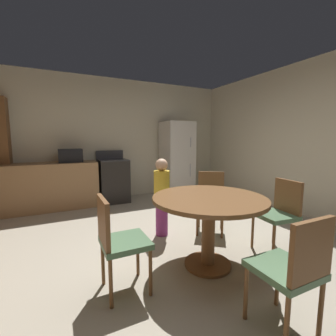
{
  "coord_description": "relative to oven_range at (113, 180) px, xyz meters",
  "views": [
    {
      "loc": [
        -1.27,
        -2.2,
        1.36
      ],
      "look_at": [
        0.24,
        0.87,
        0.92
      ],
      "focal_mm": 24.21,
      "sensor_mm": 36.0,
      "label": 1
    }
  ],
  "objects": [
    {
      "name": "oven_range",
      "position": [
        0.0,
        0.0,
        0.0
      ],
      "size": [
        0.6,
        0.6,
        1.1
      ],
      "color": "black",
      "rests_on": "ground"
    },
    {
      "name": "ground_plane",
      "position": [
        0.2,
        -2.67,
        -0.47
      ],
      "size": [
        14.0,
        14.0,
        0.0
      ],
      "primitive_type": "plane",
      "color": "#A89E89"
    },
    {
      "name": "chair_south",
      "position": [
        0.31,
        -3.97,
        0.03
      ],
      "size": [
        0.41,
        0.41,
        0.87
      ],
      "rotation": [
        0.0,
        0.0,
        7.84
      ],
      "color": "brown",
      "rests_on": "ground"
    },
    {
      "name": "wall_right",
      "position": [
        2.88,
        -2.39,
        0.88
      ],
      "size": [
        0.12,
        5.57,
        2.7
      ],
      "primitive_type": "cube",
      "color": "beige",
      "rests_on": "ground"
    },
    {
      "name": "dining_table",
      "position": [
        0.33,
        -3.0,
        0.13
      ],
      "size": [
        1.18,
        1.18,
        0.76
      ],
      "color": "brown",
      "rests_on": "ground"
    },
    {
      "name": "chair_west",
      "position": [
        -0.64,
        -3.0,
        0.03
      ],
      "size": [
        0.4,
        0.4,
        0.87
      ],
      "rotation": [
        0.0,
        0.0,
        6.28
      ],
      "color": "brown",
      "rests_on": "ground"
    },
    {
      "name": "chair_east",
      "position": [
        1.29,
        -3.11,
        0.03
      ],
      "size": [
        0.44,
        0.44,
        0.87
      ],
      "rotation": [
        0.0,
        0.0,
        3.03
      ],
      "color": "brown",
      "rests_on": "ground"
    },
    {
      "name": "person_child",
      "position": [
        0.21,
        -2.06,
        0.11
      ],
      "size": [
        0.25,
        0.25,
        1.09
      ],
      "rotation": [
        0.0,
        0.0,
        4.84
      ],
      "color": "#8C337A",
      "rests_on": "ground"
    },
    {
      "name": "microwave",
      "position": [
        -0.83,
        -0.0,
        0.56
      ],
      "size": [
        0.44,
        0.32,
        0.26
      ],
      "primitive_type": "cube",
      "color": "black",
      "rests_on": "kitchen_counter"
    },
    {
      "name": "kitchen_counter",
      "position": [
        -1.31,
        -0.0,
        -0.02
      ],
      "size": [
        1.93,
        0.6,
        0.9
      ],
      "primitive_type": "cube",
      "color": "#9E754C",
      "rests_on": "ground"
    },
    {
      "name": "refrigerator",
      "position": [
        1.54,
        -0.05,
        0.41
      ],
      "size": [
        0.68,
        0.68,
        1.76
      ],
      "color": "silver",
      "rests_on": "ground"
    },
    {
      "name": "chair_northeast",
      "position": [
        0.92,
        -2.24,
        0.03
      ],
      "size": [
        0.56,
        0.56,
        0.87
      ],
      "rotation": [
        0.0,
        0.0,
        4.05
      ],
      "color": "brown",
      "rests_on": "ground"
    },
    {
      "name": "wall_back",
      "position": [
        0.2,
        0.4,
        0.88
      ],
      "size": [
        5.56,
        0.12,
        2.7
      ],
      "primitive_type": "cube",
      "color": "beige",
      "rests_on": "ground"
    }
  ]
}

